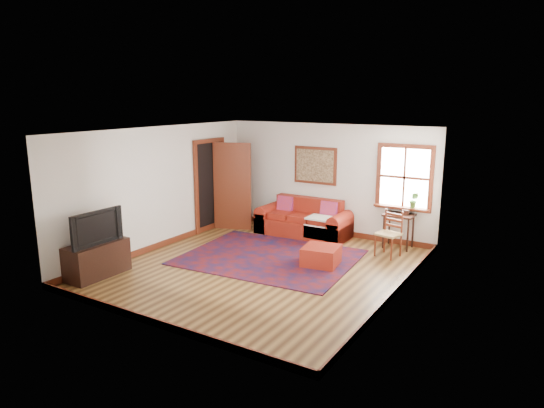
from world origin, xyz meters
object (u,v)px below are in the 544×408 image
Objects in this scene: media_cabinet at (97,259)px; side_table at (399,220)px; ladder_back_chair at (390,232)px; red_leather_sofa at (304,223)px; red_ottoman at (321,256)px.

side_table is at bearing 47.40° from media_cabinet.
side_table is 0.80× the size of ladder_back_chair.
side_table is at bearing 4.11° from red_leather_sofa.
side_table is (2.12, 0.15, 0.33)m from red_leather_sofa.
red_leather_sofa is 2.06m from red_ottoman.
media_cabinet is (-1.88, -4.19, 0.03)m from red_leather_sofa.
ladder_back_chair is 0.83× the size of media_cabinet.
red_leather_sofa is 4.59m from media_cabinet.
red_ottoman is at bearing -126.79° from ladder_back_chair.
red_leather_sofa is 2.32× the size of ladder_back_chair.
red_ottoman is 0.70× the size of ladder_back_chair.
media_cabinet is (-4.01, -3.75, -0.19)m from ladder_back_chair.
ladder_back_chair reaches higher than side_table.
media_cabinet is at bearing -149.42° from red_ottoman.
red_leather_sofa is 3.32× the size of red_ottoman.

